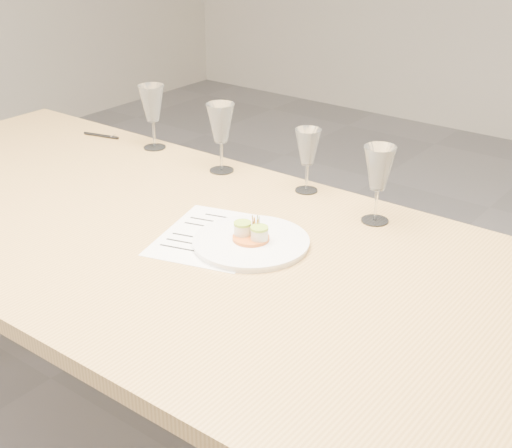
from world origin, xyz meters
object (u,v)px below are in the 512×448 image
Objects in this scene: recipe_sheet at (213,236)px; dining_table at (185,260)px; wine_glass_0 at (152,105)px; dinner_plate at (251,241)px; wine_glass_2 at (308,148)px; wine_glass_1 at (221,124)px; wine_glass_3 at (379,170)px; ballpoint_pen at (101,135)px.

dining_table is at bearing -158.56° from recipe_sheet.
wine_glass_0 is (-0.59, 0.39, 0.15)m from recipe_sheet.
wine_glass_2 is (-0.08, 0.37, 0.12)m from dinner_plate.
recipe_sheet is at bearing -52.80° from wine_glass_1.
wine_glass_3 is at bearing -13.45° from wine_glass_2.
dining_table is 13.05× the size of wine_glass_2.
wine_glass_1 is at bearing 110.99° from recipe_sheet.
ballpoint_pen is 1.10m from wine_glass_3.
wine_glass_2 is (0.29, 0.03, -0.02)m from wine_glass_1.
dinner_plate is 0.79m from wine_glass_0.
dining_table is 0.19m from dinner_plate.
wine_glass_2 is 0.90× the size of wine_glass_3.
wine_glass_2 is at bearing 70.63° from recipe_sheet.
dinner_plate reaches higher than dining_table.
wine_glass_1 is at bearing -4.94° from wine_glass_0.
dinner_plate is at bearing -5.73° from recipe_sheet.
wine_glass_1 reaches higher than wine_glass_3.
dining_table is at bearing -39.26° from wine_glass_0.
dining_table is 0.72m from wine_glass_0.
dining_table is 11.72× the size of wine_glass_3.
wine_glass_2 reaches higher than dinner_plate.
recipe_sheet is at bearing -93.16° from wine_glass_2.
ballpoint_pen reaches higher than dining_table.
recipe_sheet is 0.89m from ballpoint_pen.
dinner_plate is 0.37m from wine_glass_3.
recipe_sheet is at bearing -33.40° from wine_glass_0.
wine_glass_2 is at bearing 166.55° from wine_glass_3.
wine_glass_1 is at bearing 117.95° from dining_table.
wine_glass_2 reaches higher than dining_table.
recipe_sheet is at bearing -130.44° from wine_glass_3.
dinner_plate is 0.98m from ballpoint_pen.
wine_glass_0 is at bearing 130.39° from recipe_sheet.
wine_glass_1 is 1.15× the size of wine_glass_2.
dining_table is at bearing -100.47° from wine_glass_2.
wine_glass_3 is at bearing -3.63° from wine_glass_1.
wine_glass_0 is 1.03× the size of wine_glass_3.
dining_table is at bearing -62.05° from wine_glass_1.
recipe_sheet is (0.06, 0.04, 0.07)m from dining_table.
ballpoint_pen is at bearing 152.09° from dining_table.
dinner_plate is at bearing -77.08° from wine_glass_2.
wine_glass_3 is (1.09, -0.03, 0.14)m from ballpoint_pen.
ballpoint_pen is 0.85m from wine_glass_2.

